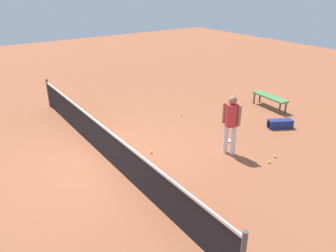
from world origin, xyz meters
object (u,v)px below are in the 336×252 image
Objects in this scene: tennis_racket_near_player at (229,140)px; tennis_ball_baseline at (181,115)px; player_near_side at (231,120)px; tennis_ball_near_player at (275,156)px; tennis_ball_stray_left at (104,134)px; courtside_bench at (270,98)px; equipment_bag at (279,124)px; tennis_ball_by_net at (269,162)px; tennis_ball_midcourt at (151,152)px.

tennis_racket_near_player is 9.12× the size of tennis_ball_baseline.
player_near_side reaches higher than tennis_ball_baseline.
tennis_ball_near_player and tennis_ball_stray_left have the same top height.
player_near_side is at bearing 114.22° from courtside_bench.
tennis_ball_baseline is 0.08× the size of equipment_bag.
tennis_ball_by_net reaches higher than tennis_racket_near_player.
courtside_bench is (1.72, -3.82, -0.59)m from player_near_side.
tennis_ball_midcourt is 0.08× the size of equipment_bag.
courtside_bench is at bearing -48.21° from tennis_ball_near_player.
tennis_racket_near_player is 1.60m from tennis_ball_by_net.
tennis_ball_midcourt is 1.00× the size of tennis_ball_baseline.
tennis_racket_near_player is 9.12× the size of tennis_ball_near_player.
tennis_racket_near_player is at bearing -105.27° from tennis_ball_midcourt.
tennis_ball_baseline is (3.02, -0.60, -0.98)m from player_near_side.
tennis_ball_near_player is at bearing -74.09° from tennis_ball_by_net.
player_near_side reaches higher than tennis_ball_by_net.
tennis_ball_baseline is at bearing -0.12° from tennis_racket_near_player.
equipment_bag is (1.23, -1.74, 0.11)m from tennis_ball_near_player.
tennis_ball_near_player is at bearing -140.95° from tennis_ball_stray_left.
player_near_side is 25.76× the size of tennis_ball_stray_left.
tennis_ball_stray_left is 0.04× the size of courtside_bench.
tennis_ball_midcourt is 5.66m from courtside_bench.
equipment_bag is (-1.41, 1.21, -0.28)m from courtside_bench.
equipment_bag reaches higher than tennis_ball_midcourt.
tennis_ball_midcourt is at bearing 45.49° from tennis_ball_by_net.
tennis_ball_stray_left is 6.38m from courtside_bench.
tennis_ball_near_player is (-1.49, -0.27, 0.02)m from tennis_racket_near_player.
tennis_ball_midcourt is at bearing 74.73° from tennis_racket_near_player.
tennis_ball_by_net is (-1.03, -0.49, -0.98)m from player_near_side.
tennis_racket_near_player is at bearing -3.83° from tennis_ball_by_net.
tennis_ball_midcourt and tennis_ball_stray_left have the same top height.
courtside_bench is at bearing -65.78° from player_near_side.
tennis_ball_midcourt reaches higher than tennis_racket_near_player.
tennis_ball_stray_left is at bearing 34.95° from tennis_ball_by_net.
tennis_ball_by_net is 0.04× the size of courtside_bench.
equipment_bag is (-0.26, -2.01, 0.13)m from tennis_racket_near_player.
courtside_bench is (-1.30, -3.22, 0.38)m from tennis_ball_baseline.
tennis_racket_near_player is at bearing 109.59° from courtside_bench.
tennis_ball_by_net and tennis_ball_midcourt have the same top height.
tennis_racket_near_player is 2.49m from tennis_ball_midcourt.
player_near_side reaches higher than courtside_bench.
tennis_ball_by_net is at bearing 178.41° from tennis_ball_baseline.
tennis_racket_near_player is at bearing -46.23° from player_near_side.
tennis_ball_midcourt is 3.00m from tennis_ball_baseline.
tennis_ball_by_net is 1.00× the size of tennis_ball_baseline.
tennis_ball_baseline is at bearing 67.93° from courtside_bench.
tennis_ball_stray_left is (0.08, 3.00, 0.00)m from tennis_ball_baseline.
player_near_side is 1.60m from tennis_ball_near_player.
tennis_ball_near_player is at bearing -169.76° from tennis_racket_near_player.
tennis_ball_baseline is 0.04× the size of courtside_bench.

